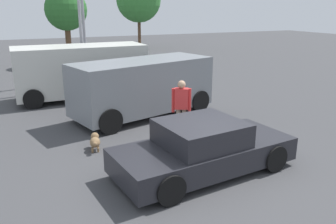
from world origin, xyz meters
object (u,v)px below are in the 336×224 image
Objects in this scene: dog at (95,141)px; sedan_foreground at (203,149)px; suv_dark at (143,86)px; pedestrian at (181,104)px; van_white at (81,70)px.

sedan_foreground is at bearing -126.43° from dog.
sedan_foreground is 6.69× the size of dog.
suv_dark is 2.42m from pedestrian.
dog is at bearing 124.60° from sedan_foreground.
pedestrian is (1.72, -5.91, -0.18)m from van_white.
van_white is 6.16m from pedestrian.
van_white is at bearing 92.01° from sedan_foreground.
pedestrian is at bearing 106.38° from van_white.
sedan_foreground is at bearing -167.75° from pedestrian.
sedan_foreground is 2.40m from pedestrian.
pedestrian is (2.57, -0.04, 0.76)m from dog.
van_white reaches higher than dog.
van_white reaches higher than pedestrian.
pedestrian is at bearing 69.76° from sedan_foreground.
dog is 6.01m from van_white.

